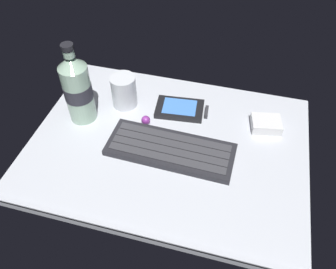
{
  "coord_description": "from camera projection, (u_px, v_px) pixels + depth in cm",
  "views": [
    {
      "loc": [
        13.71,
        -51.61,
        60.17
      ],
      "look_at": [
        0.0,
        0.0,
        3.0
      ],
      "focal_mm": 36.67,
      "sensor_mm": 36.0,
      "label": 1
    }
  ],
  "objects": [
    {
      "name": "ground_plane",
      "position": [
        168.0,
        147.0,
        0.81
      ],
      "size": [
        64.0,
        48.0,
        2.8
      ],
      "color": "silver"
    },
    {
      "name": "keyboard",
      "position": [
        170.0,
        149.0,
        0.78
      ],
      "size": [
        29.32,
        11.88,
        1.7
      ],
      "color": "#232328",
      "rests_on": "ground_plane"
    },
    {
      "name": "handheld_device",
      "position": [
        182.0,
        109.0,
        0.87
      ],
      "size": [
        13.31,
        8.77,
        1.5
      ],
      "color": "black",
      "rests_on": "ground_plane"
    },
    {
      "name": "juice_cup",
      "position": [
        124.0,
        92.0,
        0.87
      ],
      "size": [
        6.4,
        6.4,
        8.5
      ],
      "color": "silver",
      "rests_on": "ground_plane"
    },
    {
      "name": "water_bottle",
      "position": [
        77.0,
        88.0,
        0.8
      ],
      "size": [
        6.73,
        6.73,
        20.8
      ],
      "color": "#9EC1A8",
      "rests_on": "ground_plane"
    },
    {
      "name": "charger_block",
      "position": [
        266.0,
        124.0,
        0.83
      ],
      "size": [
        7.93,
        6.82,
        2.4
      ],
      "primitive_type": "cube",
      "rotation": [
        0.0,
        0.0,
        0.19
      ],
      "color": "white",
      "rests_on": "ground_plane"
    },
    {
      "name": "trackball_mouse",
      "position": [
        146.0,
        120.0,
        0.84
      ],
      "size": [
        2.2,
        2.2,
        2.2
      ],
      "primitive_type": "sphere",
      "color": "purple",
      "rests_on": "ground_plane"
    }
  ]
}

